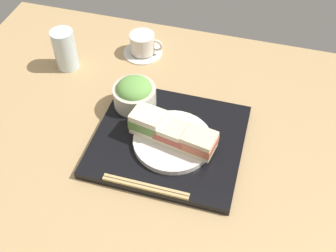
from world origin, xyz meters
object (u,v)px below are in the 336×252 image
at_px(sandwich_plate, 173,141).
at_px(sandwich_far, 199,142).
at_px(drinking_glass, 65,50).
at_px(salad_bowl, 134,93).
at_px(sandwich_near, 148,122).
at_px(sandwich_middle, 173,133).
at_px(chopsticks_pair, 146,187).
at_px(coffee_cup, 143,45).

height_order(sandwich_plate, sandwich_far, sandwich_far).
bearing_deg(drinking_glass, salad_bowl, -24.50).
relative_size(sandwich_near, drinking_glass, 0.71).
bearing_deg(sandwich_middle, drinking_glass, 150.18).
bearing_deg(chopsticks_pair, sandwich_plate, 80.06).
bearing_deg(sandwich_plate, chopsticks_pair, -99.94).
relative_size(sandwich_far, coffee_cup, 0.70).
xyz_separation_m(sandwich_middle, drinking_glass, (-0.39, 0.23, 0.00)).
bearing_deg(sandwich_plate, sandwich_near, 169.55).
distance_m(sandwich_far, chopsticks_pair, 0.17).
distance_m(sandwich_plate, drinking_glass, 0.46).
xyz_separation_m(sandwich_plate, sandwich_near, (-0.07, 0.01, 0.04)).
xyz_separation_m(sandwich_near, chopsticks_pair, (0.04, -0.16, -0.04)).
height_order(sandwich_near, sandwich_middle, sandwich_near).
bearing_deg(sandwich_near, sandwich_far, -10.45).
bearing_deg(sandwich_far, sandwich_plate, 169.55).
xyz_separation_m(sandwich_near, coffee_cup, (-0.12, 0.34, -0.03)).
relative_size(sandwich_middle, coffee_cup, 0.71).
bearing_deg(sandwich_near, salad_bowl, 125.44).
bearing_deg(sandwich_plate, salad_bowl, 141.53).
distance_m(coffee_cup, drinking_glass, 0.24).
xyz_separation_m(sandwich_near, salad_bowl, (-0.07, 0.10, -0.01)).
distance_m(salad_bowl, drinking_glass, 0.28).
bearing_deg(drinking_glass, sandwich_middle, -29.82).
bearing_deg(sandwich_plate, drinking_glass, 150.18).
distance_m(sandwich_middle, sandwich_far, 0.07).
relative_size(sandwich_plate, chopsticks_pair, 0.97).
bearing_deg(salad_bowl, coffee_cup, 103.15).
bearing_deg(sandwich_plate, sandwich_far, -10.45).
relative_size(sandwich_plate, sandwich_middle, 2.20).
relative_size(sandwich_near, salad_bowl, 0.78).
bearing_deg(coffee_cup, chopsticks_pair, -71.30).
bearing_deg(sandwich_middle, sandwich_far, -10.45).
bearing_deg(chopsticks_pair, sandwich_near, 105.18).
relative_size(sandwich_near, sandwich_middle, 0.99).
bearing_deg(chopsticks_pair, sandwich_middle, 80.06).
relative_size(sandwich_far, chopsticks_pair, 0.43).
xyz_separation_m(chopsticks_pair, drinking_glass, (-0.37, 0.37, 0.04)).
xyz_separation_m(sandwich_plate, salad_bowl, (-0.14, 0.11, 0.03)).
distance_m(sandwich_near, drinking_glass, 0.39).
relative_size(sandwich_plate, drinking_glass, 1.58).
distance_m(sandwich_plate, salad_bowl, 0.18).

